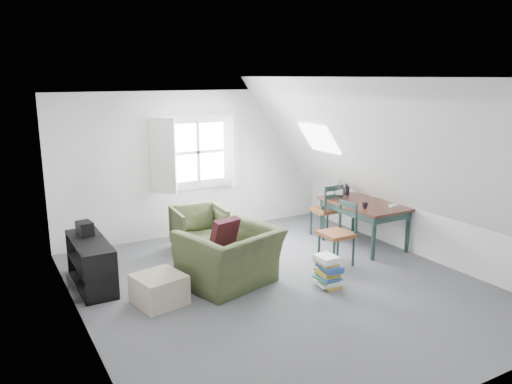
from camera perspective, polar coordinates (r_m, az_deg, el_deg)
floor at (r=6.80m, az=2.82°, el=-10.64°), size 5.50×5.50×0.00m
ceiling at (r=6.23m, az=3.09°, el=10.92°), size 5.50×5.50×0.00m
wall_back at (r=8.79m, az=-6.74°, el=3.30°), size 5.00×0.00×5.00m
wall_front at (r=4.44m, az=22.58°, el=-7.54°), size 5.00×0.00×5.00m
wall_left at (r=5.51m, az=-19.58°, el=-3.32°), size 0.00×5.50×5.50m
wall_right at (r=8.00m, az=18.24°, el=1.74°), size 0.00×5.50×5.50m
slope_left at (r=5.62m, az=-10.45°, el=3.05°), size 3.19×5.50×4.48m
slope_right at (r=7.24m, az=13.44°, el=5.13°), size 3.19×5.50×4.48m
dormer_window at (r=8.69m, az=-6.58°, el=4.52°), size 1.71×0.35×1.30m
skylight at (r=8.23m, az=7.26°, el=6.10°), size 0.35×0.75×0.47m
armchair_near at (r=6.84m, az=-2.95°, el=-10.49°), size 1.42×1.32×0.77m
armchair_far at (r=8.13m, az=-6.44°, el=-6.63°), size 0.83×0.85×0.72m
throw_pillow at (r=6.72m, az=-3.60°, el=-4.60°), size 0.43×0.31×0.40m
ottoman at (r=6.35m, az=-11.00°, el=-10.86°), size 0.66×0.66×0.37m
dining_table at (r=8.37m, az=12.20°, el=-1.80°), size 0.86×1.44×0.72m
demijohn at (r=8.56m, az=9.53°, el=0.14°), size 0.21×0.21×0.30m
vase_twigs at (r=8.78m, az=10.39°, el=0.55°), size 0.08×0.09×0.62m
cup at (r=7.97m, az=12.32°, el=-1.85°), size 0.12×0.12×0.09m
paper_box at (r=8.16m, az=15.39°, el=-1.53°), size 0.12×0.08×0.04m
dining_chair_far at (r=8.70m, az=8.15°, el=-1.97°), size 0.44×0.44×0.94m
dining_chair_near at (r=7.46m, az=9.42°, el=-4.57°), size 0.44×0.44×0.94m
media_shelf at (r=7.00m, az=-18.25°, el=-8.05°), size 0.41×1.24×0.64m
electronics_box at (r=7.14m, az=-18.98°, el=-4.01°), size 0.21×0.27×0.20m
magazine_stack at (r=6.75m, az=8.20°, el=-8.97°), size 0.32×0.38×0.43m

